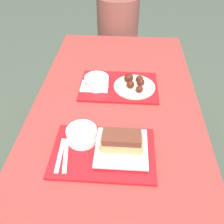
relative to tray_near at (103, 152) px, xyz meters
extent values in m
plane|color=#424C3D|center=(0.03, 0.23, -0.77)|extent=(12.00, 12.00, 0.00)
cube|color=maroon|center=(0.03, 0.23, -0.03)|extent=(0.83, 1.75, 0.04)
cylinder|color=maroon|center=(-0.32, 1.02, -0.41)|extent=(0.07, 0.07, 0.73)
cylinder|color=maroon|center=(0.39, 1.02, -0.41)|extent=(0.07, 0.07, 0.73)
cube|color=maroon|center=(0.03, 1.32, -0.36)|extent=(0.79, 0.28, 0.04)
cylinder|color=maroon|center=(-0.30, 1.32, -0.57)|extent=(0.06, 0.06, 0.40)
cylinder|color=maroon|center=(0.37, 1.32, -0.57)|extent=(0.06, 0.06, 0.40)
cube|color=#B21419|center=(0.00, 0.00, 0.00)|extent=(0.41, 0.28, 0.01)
cube|color=#B21419|center=(0.04, 0.46, 0.00)|extent=(0.41, 0.28, 0.01)
cylinder|color=white|center=(-0.09, 0.06, 0.03)|extent=(0.13, 0.13, 0.06)
cylinder|color=beige|center=(-0.09, 0.06, 0.06)|extent=(0.11, 0.11, 0.01)
cylinder|color=beige|center=(0.07, 0.01, 0.01)|extent=(0.20, 0.20, 0.01)
cube|color=silver|center=(0.07, 0.01, 0.02)|extent=(0.21, 0.21, 0.01)
cube|color=tan|center=(0.07, 0.01, 0.04)|extent=(0.17, 0.07, 0.04)
cube|color=brown|center=(0.07, 0.01, 0.08)|extent=(0.15, 0.08, 0.03)
cube|color=white|center=(-0.17, -0.03, 0.01)|extent=(0.02, 0.17, 0.00)
cube|color=white|center=(-0.15, -0.03, 0.01)|extent=(0.04, 0.17, 0.00)
cube|color=#A59E93|center=(0.00, 0.06, 0.01)|extent=(0.04, 0.03, 0.01)
cylinder|color=white|center=(-0.08, 0.45, 0.03)|extent=(0.13, 0.13, 0.06)
cylinder|color=beige|center=(-0.08, 0.45, 0.06)|extent=(0.11, 0.11, 0.01)
cylinder|color=beige|center=(0.12, 0.45, 0.01)|extent=(0.22, 0.22, 0.01)
sphere|color=#4C190F|center=(0.16, 0.46, 0.03)|extent=(0.04, 0.04, 0.04)
sphere|color=#4C190F|center=(0.15, 0.49, 0.03)|extent=(0.04, 0.04, 0.04)
sphere|color=#4C190F|center=(0.09, 0.49, 0.04)|extent=(0.05, 0.05, 0.05)
sphere|color=#4C190F|center=(0.10, 0.43, 0.03)|extent=(0.04, 0.04, 0.04)
sphere|color=#4C190F|center=(0.15, 0.40, 0.03)|extent=(0.04, 0.04, 0.04)
cube|color=white|center=(-0.09, 0.44, 0.01)|extent=(0.14, 0.10, 0.01)
cylinder|color=brown|center=(-0.01, 1.32, -0.06)|extent=(0.33, 0.33, 0.55)
camera|label=1|loc=(0.08, -0.64, 0.79)|focal=40.00mm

